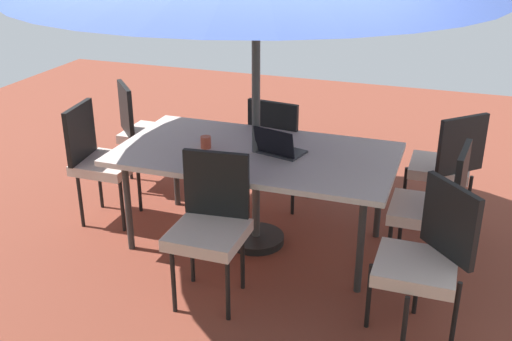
# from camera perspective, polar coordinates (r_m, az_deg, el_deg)

# --- Properties ---
(ground_plane) EXTENTS (10.00, 10.00, 0.02)m
(ground_plane) POSITION_cam_1_polar(r_m,az_deg,el_deg) (4.85, 0.00, -6.76)
(ground_plane) COLOR brown
(dining_table) EXTENTS (2.05, 1.11, 0.76)m
(dining_table) POSITION_cam_1_polar(r_m,az_deg,el_deg) (4.53, 0.00, 1.21)
(dining_table) COLOR silver
(dining_table) RESTS_ON ground_plane
(chair_west) EXTENTS (0.48, 0.47, 0.98)m
(chair_west) POSITION_cam_1_polar(r_m,az_deg,el_deg) (4.36, 16.26, -3.03)
(chair_west) COLOR beige
(chair_west) RESTS_ON ground_plane
(chair_northwest) EXTENTS (0.59, 0.59, 0.98)m
(chair_northwest) POSITION_cam_1_polar(r_m,az_deg,el_deg) (3.72, 15.49, -7.67)
(chair_northwest) COLOR beige
(chair_northwest) RESTS_ON ground_plane
(chair_southwest) EXTENTS (0.59, 0.59, 0.98)m
(chair_southwest) POSITION_cam_1_polar(r_m,az_deg,el_deg) (5.08, 17.22, 0.68)
(chair_southwest) COLOR beige
(chair_southwest) RESTS_ON ground_plane
(chair_east) EXTENTS (0.49, 0.48, 0.98)m
(chair_east) POSITION_cam_1_polar(r_m,az_deg,el_deg) (5.13, -14.34, 1.22)
(chair_east) COLOR beige
(chair_east) RESTS_ON ground_plane
(chair_southeast) EXTENTS (0.59, 0.59, 0.98)m
(chair_southeast) POSITION_cam_1_polar(r_m,az_deg,el_deg) (5.71, -10.40, 3.84)
(chair_southeast) COLOR beige
(chair_southeast) RESTS_ON ground_plane
(chair_north) EXTENTS (0.47, 0.48, 0.98)m
(chair_north) POSITION_cam_1_polar(r_m,az_deg,el_deg) (3.97, -4.26, -4.77)
(chair_north) COLOR beige
(chair_north) RESTS_ON ground_plane
(chair_south) EXTENTS (0.48, 0.49, 0.98)m
(chair_south) POSITION_cam_1_polar(r_m,az_deg,el_deg) (5.21, 2.23, 2.32)
(chair_south) COLOR beige
(chair_south) RESTS_ON ground_plane
(laptop) EXTENTS (0.37, 0.32, 0.21)m
(laptop) POSITION_cam_1_polar(r_m,az_deg,el_deg) (4.44, 2.15, 2.07)
(laptop) COLOR #2D2D33
(laptop) RESTS_ON dining_table
(cup) EXTENTS (0.08, 0.08, 0.09)m
(cup) POSITION_cam_1_polar(r_m,az_deg,el_deg) (4.58, -4.69, 2.64)
(cup) COLOR #CC4C33
(cup) RESTS_ON dining_table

